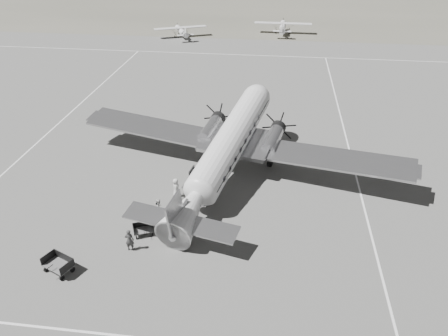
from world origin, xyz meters
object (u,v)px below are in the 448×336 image
Objects in this scene: dc3_airliner at (227,149)px; passenger at (176,188)px; baggage_cart_near at (143,230)px; baggage_cart_far at (58,265)px; light_plane_right at (283,28)px; ground_crew at (129,240)px; ramp_agent at (159,208)px; light_plane_left at (181,32)px.

dc3_airliner reaches higher than passenger.
baggage_cart_far reaches higher than baggage_cart_near.
light_plane_right is 7.31× the size of baggage_cart_near.
ground_crew is (-5.24, -9.73, -1.99)m from dc3_airliner.
ramp_agent reaches higher than baggage_cart_far.
light_plane_left is 18.78m from light_plane_right.
light_plane_right is 61.22m from baggage_cart_near.
ramp_agent is (4.72, 6.44, 0.22)m from baggage_cart_far.
passenger reaches higher than baggage_cart_far.
light_plane_left is 6.59× the size of baggage_cart_near.
passenger is at bearing -3.88° from ramp_agent.
dc3_airliner is 15.71× the size of baggage_cart_far.
ground_crew is (-0.41, -1.66, 0.40)m from baggage_cart_near.
ramp_agent is (-4.28, -5.83, -2.06)m from dc3_airliner.
baggage_cart_far is 7.99m from ramp_agent.
light_plane_right is at bearing 1.99° from ramp_agent.
dc3_airliner reaches higher than light_plane_left.
baggage_cart_far is 1.15× the size of ground_crew.
ground_crew is 4.02m from ramp_agent.
baggage_cart_far is 10.57m from passenger.
baggage_cart_far is at bearing 153.77° from ramp_agent.
dc3_airliner is at bearing -98.22° from light_plane_left.
ramp_agent is at bearing -104.33° from light_plane_left.
passenger is at bearing -124.86° from dc3_airliner.
light_plane_right reaches higher than baggage_cart_near.
light_plane_right is at bearing 99.59° from dc3_airliner.
light_plane_right is 66.07m from baggage_cart_far.
ground_crew reaches higher than passenger.
light_plane_right is at bearing 57.22° from baggage_cart_near.
baggage_cart_near is at bearing -105.30° from light_plane_left.
light_plane_left is 51.68m from passenger.
light_plane_left reaches higher than ramp_agent.
light_plane_left is at bearing -0.93° from passenger.
baggage_cart_far is 1.16× the size of passenger.
ground_crew is at bearing -105.97° from light_plane_left.
dc3_airliner is 18.17× the size of passenger.
ground_crew is 1.09× the size of ramp_agent.
ramp_agent is 0.92× the size of passenger.
dc3_airliner reaches higher than baggage_cart_far.
light_plane_left is at bearing 20.49° from ramp_agent.
light_plane_right is 7.15× the size of ramp_agent.
baggage_cart_far is at bearing 136.75° from passenger.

